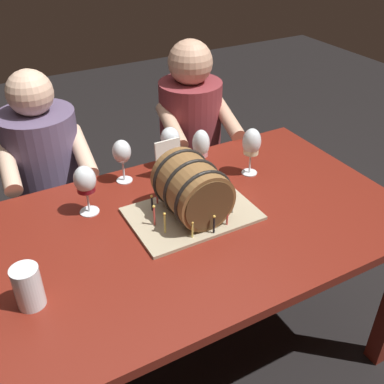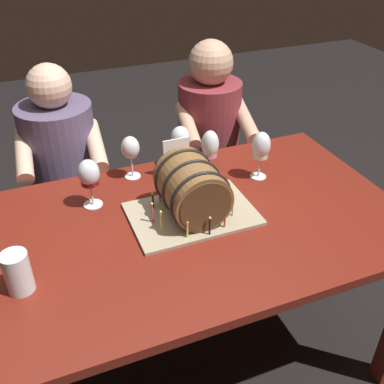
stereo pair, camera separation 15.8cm
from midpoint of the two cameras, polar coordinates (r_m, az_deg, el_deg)
name	(u,v)px [view 2 (the right image)]	position (r m, az deg, el deg)	size (l,w,h in m)	color
ground_plane	(196,353)	(2.15, 2.80, -19.72)	(8.00, 8.00, 0.00)	black
dining_table	(197,242)	(1.68, 3.40, -6.39)	(1.49, 0.91, 0.75)	maroon
barrel_cake	(192,191)	(1.58, 2.86, 0.00)	(0.44, 0.30, 0.23)	tan
wine_glass_white	(261,147)	(1.82, 11.15, 5.45)	(0.08, 0.08, 0.20)	white
wine_glass_rose	(210,146)	(1.83, 4.77, 5.69)	(0.07, 0.07, 0.19)	white
wine_glass_empty	(130,149)	(1.80, -5.27, 5.36)	(0.07, 0.07, 0.18)	white
wine_glass_red	(89,175)	(1.64, -10.19, 2.03)	(0.08, 0.08, 0.19)	white
wine_glass_amber	(180,139)	(1.87, 0.96, 6.62)	(0.08, 0.08, 0.18)	white
beer_pint	(18,273)	(1.38, -18.04, -9.80)	(0.08, 0.08, 0.13)	white
menu_card	(177,157)	(1.83, 0.53, 4.32)	(0.11, 0.01, 0.16)	silver
person_seated_left	(68,189)	(2.25, -13.49, 0.32)	(0.39, 0.48, 1.13)	#372D40
person_seated_right	(209,160)	(2.43, 3.97, 4.04)	(0.40, 0.49, 1.16)	#4C1B1E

